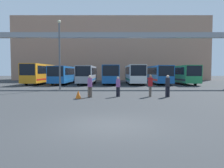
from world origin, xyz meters
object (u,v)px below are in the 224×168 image
(bus_slot_1, at_px, (63,74))
(pedestrian_far_center, at_px, (167,85))
(bus_slot_4, at_px, (134,73))
(lamp_post, at_px, (59,52))
(bus_slot_5, at_px, (157,74))
(traffic_cone, at_px, (77,94))
(bus_slot_3, at_px, (110,73))
(bus_slot_6, at_px, (182,74))
(bus_slot_0, at_px, (38,73))
(pedestrian_near_right, at_px, (89,86))
(bus_slot_2, at_px, (86,74))
(pedestrian_mid_left, at_px, (149,85))
(pedestrian_mid_right, at_px, (117,86))

(bus_slot_1, bearing_deg, pedestrian_far_center, -56.87)
(bus_slot_4, xyz_separation_m, lamp_post, (-9.97, -11.54, 2.58))
(bus_slot_5, bearing_deg, traffic_cone, -117.65)
(bus_slot_3, distance_m, traffic_cone, 20.67)
(bus_slot_4, relative_size, lamp_post, 1.39)
(bus_slot_6, height_order, traffic_cone, bus_slot_6)
(bus_slot_0, distance_m, pedestrian_near_right, 21.90)
(bus_slot_4, bearing_deg, traffic_cone, -107.80)
(bus_slot_2, xyz_separation_m, pedestrian_mid_left, (7.43, -18.82, -0.76))
(bus_slot_6, relative_size, pedestrian_mid_right, 6.15)
(pedestrian_near_right, distance_m, pedestrian_far_center, 6.41)
(bus_slot_4, bearing_deg, bus_slot_1, 177.56)
(bus_slot_4, relative_size, bus_slot_6, 1.09)
(bus_slot_1, relative_size, bus_slot_5, 1.12)
(pedestrian_mid_right, distance_m, pedestrian_far_center, 4.10)
(bus_slot_1, xyz_separation_m, pedestrian_near_right, (6.46, -20.07, -0.75))
(lamp_post, bearing_deg, pedestrian_far_center, -35.47)
(bus_slot_0, distance_m, pedestrian_mid_right, 22.62)
(bus_slot_0, bearing_deg, bus_slot_2, 1.30)
(bus_slot_5, bearing_deg, bus_slot_4, 178.17)
(traffic_cone, bearing_deg, bus_slot_5, 62.35)
(bus_slot_4, bearing_deg, bus_slot_2, -178.82)
(bus_slot_2, xyz_separation_m, pedestrian_far_center, (8.83, -19.02, -0.77))
(bus_slot_2, distance_m, pedestrian_mid_left, 20.24)
(bus_slot_6, xyz_separation_m, pedestrian_near_right, (-13.69, -19.09, -0.81))
(bus_slot_4, xyz_separation_m, pedestrian_far_center, (0.76, -19.19, -0.85))
(bus_slot_0, distance_m, traffic_cone, 22.13)
(bus_slot_0, relative_size, pedestrian_mid_right, 6.28)
(pedestrian_mid_left, relative_size, traffic_cone, 2.90)
(bus_slot_1, xyz_separation_m, lamp_post, (2.13, -12.05, 2.69))
(bus_slot_2, xyz_separation_m, bus_slot_4, (8.06, 0.17, 0.08))
(bus_slot_5, relative_size, pedestrian_mid_right, 6.54)
(bus_slot_5, bearing_deg, pedestrian_mid_left, -103.90)
(bus_slot_3, distance_m, pedestrian_mid_left, 19.56)
(pedestrian_near_right, xyz_separation_m, pedestrian_far_center, (6.40, 0.37, 0.00))
(pedestrian_mid_left, bearing_deg, traffic_cone, -72.01)
(pedestrian_near_right, bearing_deg, bus_slot_3, -88.78)
(bus_slot_0, relative_size, bus_slot_6, 1.02)
(pedestrian_mid_right, bearing_deg, bus_slot_5, -78.79)
(bus_slot_5, distance_m, pedestrian_far_center, 19.35)
(bus_slot_4, xyz_separation_m, pedestrian_near_right, (-5.63, -19.55, -0.86))
(pedestrian_near_right, height_order, lamp_post, lamp_post)
(bus_slot_6, xyz_separation_m, pedestrian_mid_left, (-8.70, -18.52, -0.79))
(bus_slot_1, xyz_separation_m, traffic_cone, (5.61, -20.71, -1.39))
(bus_slot_1, xyz_separation_m, pedestrian_far_center, (12.86, -19.70, -0.75))
(bus_slot_0, xyz_separation_m, traffic_cone, (9.64, -19.85, -1.59))
(bus_slot_3, bearing_deg, bus_slot_2, -173.89)
(bus_slot_1, xyz_separation_m, bus_slot_6, (20.15, -0.98, 0.06))
(bus_slot_4, bearing_deg, pedestrian_mid_left, -91.91)
(bus_slot_2, bearing_deg, bus_slot_6, -1.05)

